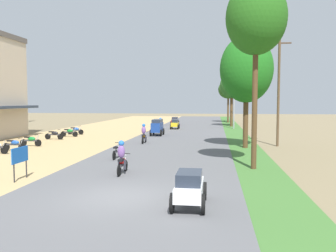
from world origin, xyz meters
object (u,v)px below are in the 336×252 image
at_px(median_tree_fourth, 228,90).
at_px(motorbike_ahead_third, 144,134).
at_px(parked_motorbike_third, 31,140).
at_px(car_sedan_white, 189,187).
at_px(parked_motorbike_fifth, 69,132).
at_px(median_tree_second, 246,69).
at_px(car_sedan_red, 175,121).
at_px(parked_motorbike_second, 14,144).
at_px(car_van_blue, 157,126).
at_px(streetlamp_mid, 229,95).
at_px(car_hatchback_yellow, 175,124).
at_px(utility_pole_near, 279,90).
at_px(median_tree_third, 232,86).
at_px(motorbike_ahead_fourth, 161,125).
at_px(motorbike_foreground_rider, 122,158).
at_px(streetlamp_near, 234,93).
at_px(parked_motorbike_sixth, 76,130).
at_px(median_tree_nearest, 256,19).
at_px(motorbike_ahead_second, 117,150).
at_px(parked_motorbike_fourth, 54,134).
at_px(street_signboard, 20,157).

bearing_deg(median_tree_fourth, motorbike_ahead_third, -104.83).
distance_m(parked_motorbike_third, car_sedan_white, 19.59).
bearing_deg(parked_motorbike_fifth, motorbike_ahead_third, -27.31).
xyz_separation_m(median_tree_second, car_sedan_red, (-8.31, 24.50, -5.29)).
bearing_deg(parked_motorbike_second, car_van_blue, 56.03).
bearing_deg(parked_motorbike_third, parked_motorbike_fifth, 90.71).
relative_size(parked_motorbike_third, median_tree_fourth, 0.25).
distance_m(streetlamp_mid, motorbike_ahead_third, 36.75).
bearing_deg(streetlamp_mid, car_hatchback_yellow, -110.54).
bearing_deg(utility_pole_near, median_tree_third, 97.27).
bearing_deg(motorbike_ahead_third, utility_pole_near, 0.29).
bearing_deg(motorbike_ahead_fourth, motorbike_foreground_rider, -85.59).
xyz_separation_m(car_sedan_white, motorbike_ahead_fourth, (-5.43, 27.94, 0.11)).
xyz_separation_m(median_tree_second, streetlamp_near, (0.09, 18.80, -1.38)).
bearing_deg(car_sedan_red, car_sedan_white, -82.64).
xyz_separation_m(utility_pole_near, motorbike_ahead_third, (-10.95, -0.06, -3.69)).
height_order(parked_motorbike_sixth, median_tree_third, median_tree_third).
height_order(median_tree_nearest, utility_pole_near, median_tree_nearest).
height_order(median_tree_nearest, median_tree_fourth, median_tree_nearest).
bearing_deg(median_tree_third, car_sedan_red, 169.96).
height_order(car_sedan_red, motorbike_ahead_second, car_sedan_red).
xyz_separation_m(median_tree_nearest, car_van_blue, (-8.01, 16.88, -6.82)).
bearing_deg(parked_motorbike_second, motorbike_ahead_fourth, 63.80).
distance_m(parked_motorbike_fifth, median_tree_fourth, 31.34).
relative_size(car_van_blue, motorbike_ahead_third, 1.34).
bearing_deg(motorbike_ahead_third, car_van_blue, 90.09).
xyz_separation_m(parked_motorbike_fifth, car_hatchback_yellow, (9.42, 11.04, 0.19)).
height_order(parked_motorbike_third, motorbike_foreground_rider, motorbike_foreground_rider).
distance_m(parked_motorbike_third, car_hatchback_yellow, 20.77).
relative_size(parked_motorbike_second, median_tree_nearest, 0.18).
xyz_separation_m(median_tree_fourth, motorbike_ahead_second, (-8.14, -38.41, -5.00)).
bearing_deg(car_sedan_red, car_hatchback_yellow, -83.26).
height_order(car_hatchback_yellow, motorbike_ahead_third, motorbike_ahead_third).
bearing_deg(car_sedan_white, streetlamp_mid, 86.50).
relative_size(parked_motorbike_fourth, car_hatchback_yellow, 0.90).
relative_size(median_tree_second, streetlamp_mid, 1.03).
relative_size(parked_motorbike_third, median_tree_third, 0.24).
relative_size(median_tree_third, car_hatchback_yellow, 3.78).
bearing_deg(parked_motorbike_fourth, car_sedan_white, -53.48).
bearing_deg(car_sedan_red, motorbike_ahead_second, -90.04).
bearing_deg(utility_pole_near, motorbike_ahead_fourth, 136.38).
bearing_deg(median_tree_third, parked_motorbike_third, -124.34).
distance_m(parked_motorbike_second, parked_motorbike_third, 2.52).
relative_size(parked_motorbike_sixth, street_signboard, 1.20).
distance_m(street_signboard, motorbike_ahead_fourth, 25.11).
xyz_separation_m(parked_motorbike_second, car_van_blue, (8.34, 12.38, 0.47)).
distance_m(parked_motorbike_sixth, car_sedan_red, 18.40).
relative_size(parked_motorbike_fifth, car_sedan_white, 0.80).
height_order(parked_motorbike_second, parked_motorbike_third, same).
distance_m(parked_motorbike_third, median_tree_third, 30.11).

